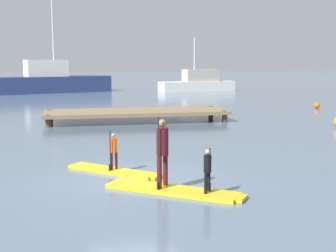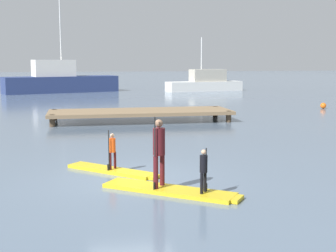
{
  "view_description": "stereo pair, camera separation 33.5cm",
  "coord_description": "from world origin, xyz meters",
  "views": [
    {
      "loc": [
        -1.72,
        -12.62,
        3.28
      ],
      "look_at": [
        1.49,
        2.42,
        1.1
      ],
      "focal_mm": 50.08,
      "sensor_mm": 36.0,
      "label": 1
    },
    {
      "loc": [
        -1.39,
        -12.69,
        3.28
      ],
      "look_at": [
        1.49,
        2.42,
        1.1
      ],
      "focal_mm": 50.08,
      "sensor_mm": 36.0,
      "label": 2
    }
  ],
  "objects": [
    {
      "name": "paddleboard_far",
      "position": [
        0.81,
        -1.56,
        0.05
      ],
      "size": [
        3.27,
        2.66,
        0.1
      ],
      "color": "gold",
      "rests_on": "ground"
    },
    {
      "name": "paddler_adult",
      "position": [
        0.54,
        -1.36,
        1.09
      ],
      "size": [
        0.43,
        0.46,
        1.81
      ],
      "color": "#4C1419",
      "rests_on": "paddleboard_far"
    },
    {
      "name": "motor_boat_small_navy",
      "position": [
        11.8,
        35.43,
        0.88
      ],
      "size": [
        8.35,
        3.37,
        5.6
      ],
      "color": "silver",
      "rests_on": "ground"
    },
    {
      "name": "floating_dock",
      "position": [
        1.83,
        12.15,
        0.49
      ],
      "size": [
        9.71,
        3.08,
        0.59
      ],
      "color": "#846B4C",
      "rests_on": "ground"
    },
    {
      "name": "ground_plane",
      "position": [
        0.0,
        0.0,
        0.0
      ],
      "size": [
        240.0,
        240.0,
        0.0
      ],
      "primitive_type": "plane",
      "color": "slate"
    },
    {
      "name": "paddler_child_front",
      "position": [
        1.51,
        -2.06,
        0.69
      ],
      "size": [
        0.28,
        0.33,
        1.07
      ],
      "color": "black",
      "rests_on": "paddleboard_far"
    },
    {
      "name": "paddler_child_solo",
      "position": [
        -0.48,
        0.82,
        0.69
      ],
      "size": [
        0.3,
        0.31,
        1.17
      ],
      "color": "#4C1419",
      "rests_on": "paddleboard_near"
    },
    {
      "name": "paddleboard_near",
      "position": [
        -0.47,
        0.83,
        0.05
      ],
      "size": [
        2.6,
        2.47,
        0.1
      ],
      "color": "gold",
      "rests_on": "ground"
    },
    {
      "name": "mooring_buoy_near",
      "position": [
        14.9,
        16.42,
        0.2
      ],
      "size": [
        0.4,
        0.4,
        0.4
      ],
      "primitive_type": "sphere",
      "color": "orange",
      "rests_on": "ground"
    },
    {
      "name": "fishing_boat_white_large",
      "position": [
        -3.27,
        36.05,
        1.16
      ],
      "size": [
        11.68,
        6.23,
        9.77
      ],
      "color": "navy",
      "rests_on": "ground"
    }
  ]
}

